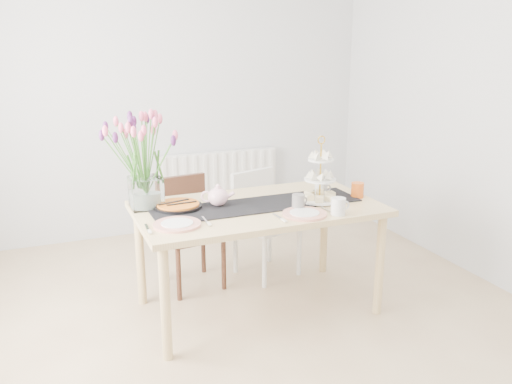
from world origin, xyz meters
name	(u,v)px	position (x,y,z in m)	size (l,w,h in m)	color
room_shell	(256,135)	(0.00, 0.00, 1.30)	(4.50, 4.50, 4.50)	tan
radiator	(219,182)	(0.50, 2.19, 0.45)	(1.20, 0.08, 0.60)	white
dining_table	(258,217)	(0.18, 0.40, 0.67)	(1.60, 0.90, 0.75)	tan
chair_brown	(186,223)	(-0.16, 1.01, 0.48)	(0.46, 0.46, 0.82)	#3B2015
chair_white	(261,215)	(0.45, 0.98, 0.47)	(0.51, 0.51, 0.82)	white
table_runner	(258,205)	(0.18, 0.40, 0.75)	(1.40, 0.35, 0.01)	black
tulip_vase	(143,147)	(-0.51, 0.65, 1.16)	(0.73, 0.73, 0.63)	silver
cake_stand	(320,185)	(0.61, 0.33, 0.86)	(0.27, 0.27, 0.40)	gold
teapot	(218,197)	(-0.07, 0.48, 0.82)	(0.22, 0.18, 0.14)	white
cream_jug	(321,189)	(0.69, 0.46, 0.79)	(0.09, 0.09, 0.09)	silver
tart_tin	(178,206)	(-0.33, 0.54, 0.77)	(0.31, 0.31, 0.04)	black
mug_grey	(298,202)	(0.39, 0.23, 0.80)	(0.08, 0.08, 0.10)	slate
mug_white	(338,206)	(0.57, 0.03, 0.80)	(0.09, 0.09, 0.11)	silver
mug_orange	(357,190)	(0.90, 0.32, 0.80)	(0.09, 0.09, 0.10)	orange
plate_left	(177,224)	(-0.42, 0.22, 0.76)	(0.28, 0.28, 0.01)	silver
plate_right	(305,214)	(0.37, 0.11, 0.76)	(0.28, 0.28, 0.01)	silver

